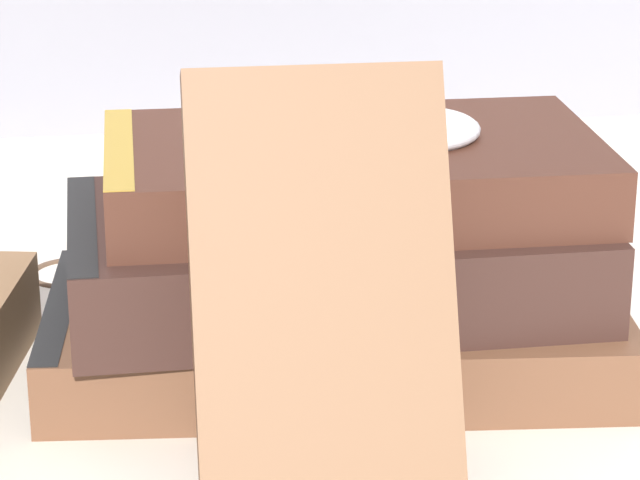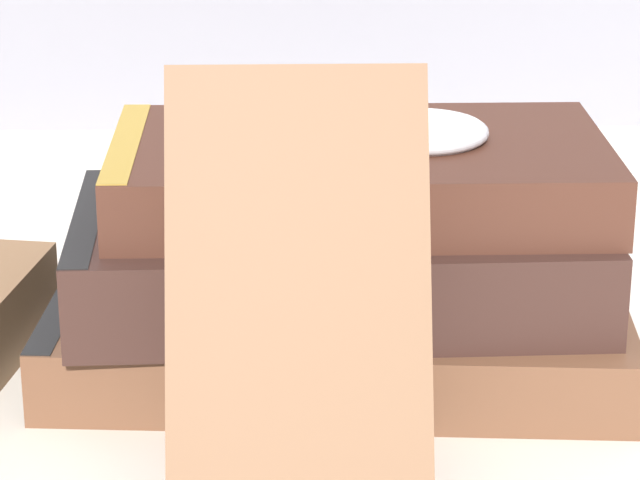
{
  "view_description": "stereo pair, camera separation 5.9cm",
  "coord_description": "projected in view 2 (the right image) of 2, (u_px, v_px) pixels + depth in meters",
  "views": [
    {
      "loc": [
        -0.03,
        -0.57,
        0.28
      ],
      "look_at": [
        0.04,
        0.02,
        0.07
      ],
      "focal_mm": 85.0,
      "sensor_mm": 36.0,
      "label": 1
    },
    {
      "loc": [
        0.03,
        -0.57,
        0.28
      ],
      "look_at": [
        0.04,
        0.02,
        0.07
      ],
      "focal_mm": 85.0,
      "sensor_mm": 36.0,
      "label": 2
    }
  ],
  "objects": [
    {
      "name": "book_leaning_front",
      "position": [
        298.0,
        309.0,
        0.54
      ],
      "size": [
        0.09,
        0.08,
        0.15
      ],
      "rotation": [
        -0.43,
        0.0,
        0.0
      ],
      "color": "brown",
      "rests_on": "ground_plane"
    },
    {
      "name": "ground_plane",
      "position": [
        217.0,
        400.0,
        0.63
      ],
      "size": [
        3.0,
        3.0,
        0.0
      ],
      "primitive_type": "plane",
      "color": "beige"
    },
    {
      "name": "pocket_watch",
      "position": [
        420.0,
        131.0,
        0.64
      ],
      "size": [
        0.06,
        0.06,
        0.01
      ],
      "color": "silver",
      "rests_on": "book_flat_top"
    },
    {
      "name": "reading_glasses",
      "position": [
        148.0,
        262.0,
        0.78
      ],
      "size": [
        0.09,
        0.04,
        0.0
      ],
      "rotation": [
        0.0,
        0.0,
        -0.04
      ],
      "color": "#4C3828",
      "rests_on": "ground_plane"
    },
    {
      "name": "book_flat_top",
      "position": [
        347.0,
        174.0,
        0.64
      ],
      "size": [
        0.21,
        0.12,
        0.03
      ],
      "rotation": [
        0.0,
        0.0,
        -0.0
      ],
      "color": "#422319",
      "rests_on": "book_flat_middle"
    },
    {
      "name": "book_flat_bottom",
      "position": [
        325.0,
        332.0,
        0.66
      ],
      "size": [
        0.26,
        0.15,
        0.03
      ],
      "rotation": [
        0.0,
        0.0,
        -0.07
      ],
      "color": "brown",
      "rests_on": "ground_plane"
    },
    {
      "name": "book_flat_middle",
      "position": [
        324.0,
        255.0,
        0.65
      ],
      "size": [
        0.23,
        0.13,
        0.04
      ],
      "rotation": [
        0.0,
        0.0,
        0.03
      ],
      "color": "#331E19",
      "rests_on": "book_flat_bottom"
    }
  ]
}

